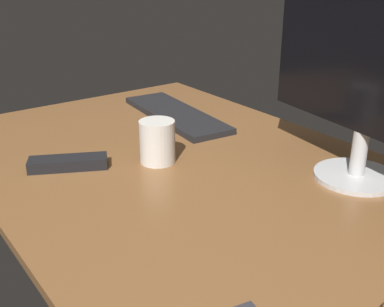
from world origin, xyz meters
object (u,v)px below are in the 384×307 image
object	(u,v)px
monitor	(373,56)
coffee_mug	(157,142)
keyboard	(176,114)
tv_remote	(68,163)

from	to	relation	value
monitor	coffee_mug	world-z (taller)	monitor
monitor	coffee_mug	distance (cm)	48.95
keyboard	coffee_mug	xyz separation A→B (cm)	(24.58, -22.00, 4.13)
keyboard	tv_remote	xyz separation A→B (cm)	(15.82, -40.26, 0.46)
monitor	tv_remote	size ratio (longest dim) A/B	3.04
monitor	tv_remote	xyz separation A→B (cm)	(-41.58, -47.66, -25.01)
coffee_mug	monitor	bearing A→B (deg)	41.87
monitor	tv_remote	distance (cm)	68.01
monitor	keyboard	world-z (taller)	monitor
tv_remote	keyboard	bearing A→B (deg)	48.40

